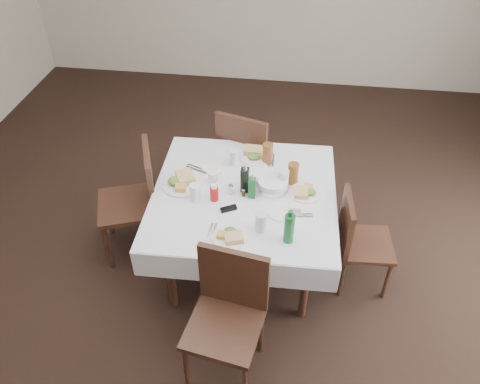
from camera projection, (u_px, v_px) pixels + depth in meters
The scene contains 33 objects.
ground_plane at pixel (216, 273), 3.87m from camera, with size 7.00×7.00×0.00m, color black.
room_shell at pixel (206, 86), 2.77m from camera, with size 6.04×7.04×2.80m.
dining_table at pixel (244, 200), 3.54m from camera, with size 1.40×1.40×0.76m.
chair_north at pixel (246, 153), 4.20m from camera, with size 0.59×0.59×1.00m.
chair_south at pixel (228, 308), 2.95m from camera, with size 0.52×0.52×0.96m.
chair_east at pixel (357, 237), 3.53m from camera, with size 0.42×0.42×0.84m.
chair_west at pixel (138, 195), 3.76m from camera, with size 0.60×0.60×0.99m.
meal_north at pixel (255, 154), 3.82m from camera, with size 0.27×0.27×0.06m.
meal_south at pixel (230, 236), 3.11m from camera, with size 0.23×0.23×0.05m.
meal_east at pixel (305, 192), 3.46m from camera, with size 0.24×0.24×0.05m.
meal_west at pixel (182, 182), 3.54m from camera, with size 0.30×0.30×0.07m.
side_plate_a at pixel (211, 167), 3.71m from camera, with size 0.15×0.15×0.01m.
side_plate_b at pixel (280, 213), 3.30m from camera, with size 0.17×0.17×0.01m.
water_n at pixel (234, 157), 3.71m from camera, with size 0.07×0.07×0.13m.
water_s at pixel (261, 222), 3.14m from camera, with size 0.08×0.08×0.15m.
water_e at pixel (284, 179), 3.50m from camera, with size 0.08×0.08×0.14m.
water_w at pixel (195, 193), 3.37m from camera, with size 0.07×0.07×0.14m.
iced_tea_a at pixel (268, 153), 3.72m from camera, with size 0.08×0.08×0.17m.
iced_tea_b at pixel (293, 173), 3.52m from camera, with size 0.08×0.08×0.17m.
bread_basket at pixel (272, 185), 3.49m from camera, with size 0.25×0.25×0.08m.
oil_cruet_dark at pixel (245, 179), 3.43m from camera, with size 0.06×0.06×0.26m.
oil_cruet_green at pixel (252, 187), 3.39m from camera, with size 0.05×0.05×0.22m.
ketchup_bottle at pixel (214, 193), 3.38m from camera, with size 0.06×0.06×0.14m.
salt_shaker at pixel (231, 189), 3.45m from camera, with size 0.03×0.03×0.08m.
pepper_shaker at pixel (244, 192), 3.44m from camera, with size 0.03×0.03×0.07m.
coffee_mug at pixel (213, 177), 3.56m from camera, with size 0.12×0.12×0.09m.
sunglasses at pixel (228, 209), 3.33m from camera, with size 0.12×0.09×0.03m.
green_bottle at pixel (289, 228), 3.03m from camera, with size 0.07×0.07×0.26m.
sugar_caddy at pixel (295, 208), 3.32m from camera, with size 0.08×0.05×0.04m.
cutlery_n at pixel (271, 160), 3.78m from camera, with size 0.05×0.18×0.01m.
cutlery_s at pixel (212, 232), 3.16m from camera, with size 0.04×0.17×0.01m.
cutlery_e at pixel (301, 215), 3.29m from camera, with size 0.17×0.06×0.01m.
cutlery_w at pixel (197, 169), 3.70m from camera, with size 0.20×0.12×0.01m.
Camera 1 is at (0.54, -2.47, 3.02)m, focal length 35.00 mm.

